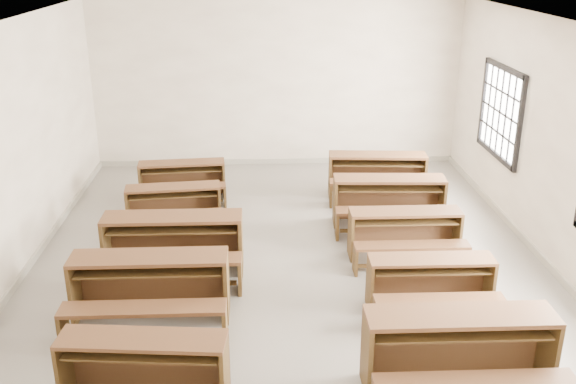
{
  "coord_description": "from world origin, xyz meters",
  "views": [
    {
      "loc": [
        -0.39,
        -7.92,
        4.02
      ],
      "look_at": [
        0.0,
        0.0,
        1.0
      ],
      "focal_mm": 40.0,
      "sensor_mm": 36.0,
      "label": 1
    }
  ],
  "objects_px": {
    "desk_set_9": "(377,172)",
    "desk_set_8": "(389,198)",
    "desk_set_7": "(405,231)",
    "desk_set_3": "(174,203)",
    "desk_set_0": "(142,368)",
    "desk_set_5": "(460,348)",
    "desk_set_2": "(173,241)",
    "desk_set_4": "(182,178)",
    "desk_set_6": "(431,281)",
    "desk_set_1": "(150,284)"
  },
  "relations": [
    {
      "from": "desk_set_9",
      "to": "desk_set_8",
      "type": "bearing_deg",
      "value": -87.61
    },
    {
      "from": "desk_set_8",
      "to": "desk_set_7",
      "type": "bearing_deg",
      "value": -86.87
    },
    {
      "from": "desk_set_3",
      "to": "desk_set_8",
      "type": "distance_m",
      "value": 3.3
    },
    {
      "from": "desk_set_0",
      "to": "desk_set_5",
      "type": "bearing_deg",
      "value": 6.96
    },
    {
      "from": "desk_set_2",
      "to": "desk_set_4",
      "type": "height_order",
      "value": "desk_set_2"
    },
    {
      "from": "desk_set_3",
      "to": "desk_set_4",
      "type": "distance_m",
      "value": 1.15
    },
    {
      "from": "desk_set_4",
      "to": "desk_set_5",
      "type": "xyz_separation_m",
      "value": [
        3.17,
        -5.25,
        0.1
      ]
    },
    {
      "from": "desk_set_2",
      "to": "desk_set_8",
      "type": "xyz_separation_m",
      "value": [
        3.12,
        1.44,
        -0.03
      ]
    },
    {
      "from": "desk_set_3",
      "to": "desk_set_8",
      "type": "xyz_separation_m",
      "value": [
        3.3,
        -0.12,
        0.07
      ]
    },
    {
      "from": "desk_set_0",
      "to": "desk_set_2",
      "type": "xyz_separation_m",
      "value": [
        -0.02,
        2.59,
        0.06
      ]
    },
    {
      "from": "desk_set_0",
      "to": "desk_set_3",
      "type": "xyz_separation_m",
      "value": [
        -0.2,
        4.16,
        -0.03
      ]
    },
    {
      "from": "desk_set_3",
      "to": "desk_set_2",
      "type": "bearing_deg",
      "value": -88.92
    },
    {
      "from": "desk_set_5",
      "to": "desk_set_9",
      "type": "height_order",
      "value": "desk_set_5"
    },
    {
      "from": "desk_set_2",
      "to": "desk_set_7",
      "type": "distance_m",
      "value": 3.14
    },
    {
      "from": "desk_set_0",
      "to": "desk_set_6",
      "type": "distance_m",
      "value": 3.46
    },
    {
      "from": "desk_set_1",
      "to": "desk_set_6",
      "type": "height_order",
      "value": "desk_set_1"
    },
    {
      "from": "desk_set_8",
      "to": "desk_set_5",
      "type": "bearing_deg",
      "value": -88.55
    },
    {
      "from": "desk_set_5",
      "to": "desk_set_6",
      "type": "distance_m",
      "value": 1.49
    },
    {
      "from": "desk_set_3",
      "to": "desk_set_4",
      "type": "height_order",
      "value": "desk_set_4"
    },
    {
      "from": "desk_set_8",
      "to": "desk_set_9",
      "type": "relative_size",
      "value": 1.01
    },
    {
      "from": "desk_set_4",
      "to": "desk_set_9",
      "type": "relative_size",
      "value": 0.87
    },
    {
      "from": "desk_set_0",
      "to": "desk_set_5",
      "type": "height_order",
      "value": "desk_set_5"
    },
    {
      "from": "desk_set_7",
      "to": "desk_set_9",
      "type": "height_order",
      "value": "desk_set_9"
    },
    {
      "from": "desk_set_1",
      "to": "desk_set_9",
      "type": "height_order",
      "value": "desk_set_1"
    },
    {
      "from": "desk_set_7",
      "to": "desk_set_3",
      "type": "bearing_deg",
      "value": 159.6
    },
    {
      "from": "desk_set_7",
      "to": "desk_set_9",
      "type": "distance_m",
      "value": 2.36
    },
    {
      "from": "desk_set_4",
      "to": "desk_set_8",
      "type": "xyz_separation_m",
      "value": [
        3.29,
        -1.27,
        0.07
      ]
    },
    {
      "from": "desk_set_7",
      "to": "desk_set_2",
      "type": "bearing_deg",
      "value": -173.85
    },
    {
      "from": "desk_set_3",
      "to": "desk_set_8",
      "type": "relative_size",
      "value": 0.86
    },
    {
      "from": "desk_set_0",
      "to": "desk_set_5",
      "type": "xyz_separation_m",
      "value": [
        2.98,
        0.06,
        0.07
      ]
    },
    {
      "from": "desk_set_3",
      "to": "desk_set_6",
      "type": "xyz_separation_m",
      "value": [
        3.3,
        -2.62,
        0.01
      ]
    },
    {
      "from": "desk_set_3",
      "to": "desk_set_6",
      "type": "distance_m",
      "value": 4.21
    },
    {
      "from": "desk_set_3",
      "to": "desk_set_1",
      "type": "bearing_deg",
      "value": -94.38
    },
    {
      "from": "desk_set_5",
      "to": "desk_set_7",
      "type": "xyz_separation_m",
      "value": [
        0.11,
        2.85,
        -0.07
      ]
    },
    {
      "from": "desk_set_6",
      "to": "desk_set_7",
      "type": "bearing_deg",
      "value": 90.74
    },
    {
      "from": "desk_set_6",
      "to": "desk_set_8",
      "type": "xyz_separation_m",
      "value": [
        -0.0,
        2.5,
        0.06
      ]
    },
    {
      "from": "desk_set_7",
      "to": "desk_set_9",
      "type": "xyz_separation_m",
      "value": [
        0.04,
        2.36,
        0.04
      ]
    },
    {
      "from": "desk_set_2",
      "to": "desk_set_6",
      "type": "xyz_separation_m",
      "value": [
        3.12,
        -1.05,
        -0.09
      ]
    },
    {
      "from": "desk_set_2",
      "to": "desk_set_6",
      "type": "bearing_deg",
      "value": -18.28
    },
    {
      "from": "desk_set_2",
      "to": "desk_set_4",
      "type": "xyz_separation_m",
      "value": [
        -0.17,
        2.72,
        -0.09
      ]
    },
    {
      "from": "desk_set_8",
      "to": "desk_set_0",
      "type": "bearing_deg",
      "value": -124.41
    },
    {
      "from": "desk_set_0",
      "to": "desk_set_7",
      "type": "relative_size",
      "value": 1.07
    },
    {
      "from": "desk_set_3",
      "to": "desk_set_5",
      "type": "bearing_deg",
      "value": -57.55
    },
    {
      "from": "desk_set_5",
      "to": "desk_set_7",
      "type": "relative_size",
      "value": 1.19
    },
    {
      "from": "desk_set_0",
      "to": "desk_set_1",
      "type": "bearing_deg",
      "value": 101.6
    },
    {
      "from": "desk_set_8",
      "to": "desk_set_2",
      "type": "bearing_deg",
      "value": -152.08
    },
    {
      "from": "desk_set_2",
      "to": "desk_set_8",
      "type": "bearing_deg",
      "value": 25.19
    },
    {
      "from": "desk_set_2",
      "to": "desk_set_9",
      "type": "xyz_separation_m",
      "value": [
        3.16,
        2.68,
        -0.04
      ]
    },
    {
      "from": "desk_set_0",
      "to": "desk_set_3",
      "type": "relative_size",
      "value": 1.09
    },
    {
      "from": "desk_set_0",
      "to": "desk_set_3",
      "type": "bearing_deg",
      "value": 98.49
    }
  ]
}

